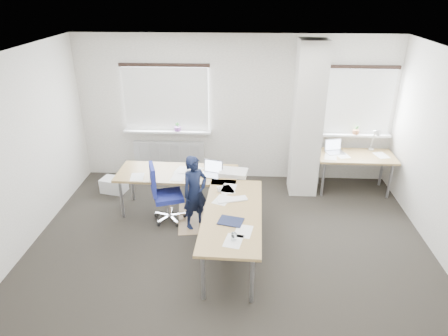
# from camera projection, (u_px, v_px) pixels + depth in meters

# --- Properties ---
(ground) EXTENTS (6.00, 6.00, 0.00)m
(ground) POSITION_uv_depth(u_px,v_px,m) (229.00, 250.00, 5.94)
(ground) COLOR black
(ground) RESTS_ON ground
(room_shell) EXTENTS (6.04, 5.04, 2.82)m
(room_shell) POSITION_uv_depth(u_px,v_px,m) (244.00, 129.00, 5.60)
(room_shell) COLOR #BAB3AA
(room_shell) RESTS_ON ground
(floor_mat) EXTENTS (1.31, 1.15, 0.01)m
(floor_mat) POSITION_uv_depth(u_px,v_px,m) (214.00, 217.00, 6.76)
(floor_mat) COLOR #997953
(floor_mat) RESTS_ON ground
(white_crate) EXTENTS (0.50, 0.40, 0.27)m
(white_crate) POSITION_uv_depth(u_px,v_px,m) (114.00, 185.00, 7.53)
(white_crate) COLOR white
(white_crate) RESTS_ON ground
(desk_main) EXTENTS (2.41, 2.67, 0.96)m
(desk_main) POSITION_uv_depth(u_px,v_px,m) (206.00, 193.00, 6.10)
(desk_main) COLOR olive
(desk_main) RESTS_ON ground
(desk_side) EXTENTS (1.40, 0.71, 1.22)m
(desk_side) POSITION_uv_depth(u_px,v_px,m) (356.00, 157.00, 7.35)
(desk_side) COLOR olive
(desk_side) RESTS_ON ground
(task_chair) EXTENTS (0.59, 0.57, 1.03)m
(task_chair) POSITION_uv_depth(u_px,v_px,m) (167.00, 205.00, 6.55)
(task_chair) COLOR navy
(task_chair) RESTS_ON ground
(person) EXTENTS (0.53, 0.52, 1.22)m
(person) POSITION_uv_depth(u_px,v_px,m) (195.00, 192.00, 6.27)
(person) COLOR black
(person) RESTS_ON ground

